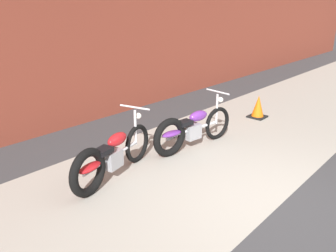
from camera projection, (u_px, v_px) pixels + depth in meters
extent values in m
plane|color=#38383A|center=(278.00, 207.00, 4.76)|extent=(80.00, 80.00, 0.00)
cube|color=#9E998E|center=(181.00, 169.00, 5.85)|extent=(36.00, 3.50, 0.01)
torus|color=black|center=(137.00, 143.00, 6.04)|extent=(0.68, 0.24, 0.68)
torus|color=black|center=(88.00, 172.00, 4.95)|extent=(0.74, 0.30, 0.73)
cylinder|color=silver|center=(115.00, 155.00, 5.48)|extent=(1.21, 0.35, 0.06)
cube|color=#99999E|center=(112.00, 159.00, 5.43)|extent=(0.36, 0.29, 0.28)
ellipsoid|color=red|center=(117.00, 139.00, 5.47)|extent=(0.47, 0.29, 0.20)
ellipsoid|color=red|center=(90.00, 167.00, 4.97)|extent=(0.47, 0.28, 0.10)
cube|color=black|center=(103.00, 151.00, 5.19)|extent=(0.32, 0.26, 0.08)
cylinder|color=silver|center=(135.00, 127.00, 5.90)|extent=(0.05, 0.05, 0.62)
cylinder|color=silver|center=(135.00, 107.00, 5.78)|extent=(0.17, 0.57, 0.03)
sphere|color=white|center=(138.00, 116.00, 5.92)|extent=(0.11, 0.11, 0.11)
cylinder|color=silver|center=(95.00, 168.00, 5.32)|extent=(0.55, 0.19, 0.06)
torus|color=black|center=(217.00, 123.00, 7.05)|extent=(0.68, 0.17, 0.68)
torus|color=black|center=(170.00, 137.00, 6.24)|extent=(0.74, 0.22, 0.73)
cylinder|color=silver|center=(195.00, 129.00, 6.63)|extent=(1.23, 0.21, 0.06)
cube|color=#99999E|center=(192.00, 131.00, 6.60)|extent=(0.35, 0.26, 0.28)
ellipsoid|color=#6B2D93|center=(198.00, 116.00, 6.60)|extent=(0.46, 0.25, 0.20)
ellipsoid|color=#6B2D93|center=(172.00, 134.00, 6.25)|extent=(0.46, 0.24, 0.10)
cube|color=black|center=(185.00, 123.00, 6.40)|extent=(0.30, 0.23, 0.08)
cylinder|color=silver|center=(217.00, 109.00, 6.92)|extent=(0.05, 0.05, 0.62)
cylinder|color=silver|center=(218.00, 92.00, 6.80)|extent=(0.11, 0.58, 0.03)
sphere|color=white|center=(221.00, 100.00, 6.92)|extent=(0.11, 0.11, 0.11)
cylinder|color=silver|center=(177.00, 136.00, 6.58)|extent=(0.55, 0.13, 0.06)
cone|color=orange|center=(258.00, 107.00, 8.41)|extent=(0.32, 0.32, 0.55)
cube|color=black|center=(257.00, 117.00, 8.49)|extent=(0.40, 0.40, 0.04)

